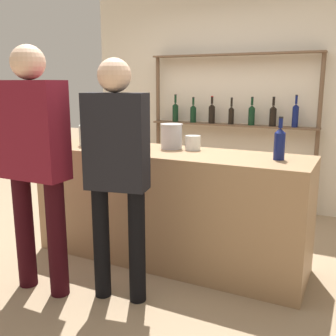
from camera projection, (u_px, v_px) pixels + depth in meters
ground_plane at (168, 258)px, 3.54m from camera, size 16.00×16.00×0.00m
bar_counter at (168, 206)px, 3.44m from camera, size 2.38×0.67×0.98m
back_wall at (236, 95)px, 4.94m from camera, size 3.98×0.12×2.80m
back_shelf at (231, 109)px, 4.82m from camera, size 2.09×0.18×1.89m
counter_bottle_0 at (280, 143)px, 2.93m from camera, size 0.08×0.08×0.32m
counter_bottle_1 at (84, 132)px, 3.60m from camera, size 0.08×0.08×0.33m
counter_bottle_2 at (63, 129)px, 3.64m from camera, size 0.09×0.09×0.36m
ice_bucket at (172, 136)px, 3.44m from camera, size 0.19×0.19×0.22m
cork_jar at (193, 143)px, 3.37m from camera, size 0.13×0.13×0.12m
customer_center at (117, 163)px, 2.69m from camera, size 0.46×0.27×1.71m
customer_left at (35, 154)px, 2.80m from camera, size 0.50×0.24×1.81m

